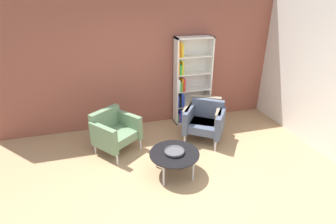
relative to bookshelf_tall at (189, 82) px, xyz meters
name	(u,v)px	position (x,y,z in m)	size (l,w,h in m)	color
ground_plane	(183,192)	(-0.87, -2.25, -0.93)	(8.32, 8.32, 0.00)	tan
brick_back_panel	(147,59)	(-0.87, 0.21, 0.52)	(6.40, 0.12, 2.90)	brown
plaster_right_partition	(330,73)	(1.99, -1.65, 0.52)	(0.12, 5.20, 2.90)	silver
bookshelf_tall	(189,82)	(0.00, 0.00, 0.00)	(0.80, 0.30, 1.90)	silver
coffee_table_low	(174,154)	(-0.87, -1.79, -0.56)	(0.80, 0.80, 0.40)	black
decorative_bowl	(174,151)	(-0.87, -1.79, -0.49)	(0.32, 0.32, 0.05)	#4C4C51
armchair_by_bookshelf	(205,121)	(0.03, -0.89, -0.51)	(0.95, 0.93, 0.78)	#4C566B
armchair_spare_guest	(114,131)	(-1.73, -0.82, -0.51)	(0.95, 0.94, 0.78)	slate
armchair_corner_red	(203,117)	(0.06, -0.73, -0.51)	(0.94, 0.92, 0.78)	gray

